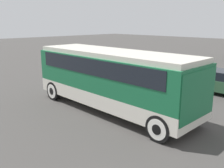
{
  "coord_description": "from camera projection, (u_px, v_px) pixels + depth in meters",
  "views": [
    {
      "loc": [
        8.54,
        -8.32,
        4.31
      ],
      "look_at": [
        0.0,
        0.0,
        1.34
      ],
      "focal_mm": 40.0,
      "sensor_mm": 36.0,
      "label": 1
    }
  ],
  "objects": [
    {
      "name": "ground_plane",
      "position": [
        112.0,
        110.0,
        12.61
      ],
      "size": [
        120.0,
        120.0,
        0.0
      ],
      "primitive_type": "plane",
      "color": "#423F3D"
    },
    {
      "name": "tour_bus",
      "position": [
        113.0,
        75.0,
        12.11
      ],
      "size": [
        9.04,
        2.69,
        2.98
      ],
      "color": "silver",
      "rests_on": "ground_plane"
    },
    {
      "name": "parked_car_near",
      "position": [
        220.0,
        82.0,
        15.45
      ],
      "size": [
        4.22,
        1.97,
        1.42
      ],
      "color": "#2D5638",
      "rests_on": "ground_plane"
    },
    {
      "name": "parked_car_mid",
      "position": [
        158.0,
        73.0,
        18.43
      ],
      "size": [
        4.63,
        1.86,
        1.31
      ],
      "color": "#7A6B5B",
      "rests_on": "ground_plane"
    }
  ]
}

